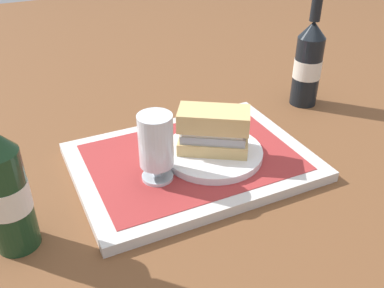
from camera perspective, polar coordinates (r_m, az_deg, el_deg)
ground_plane at (r=0.83m, az=0.00°, el=-2.92°), size 3.00×3.00×0.00m
tray at (r=0.83m, az=0.00°, el=-2.35°), size 0.44×0.32×0.02m
placemat at (r=0.82m, az=0.00°, el=-1.74°), size 0.38×0.27×0.00m
plate at (r=0.82m, az=2.77°, el=-1.15°), size 0.19×0.19×0.01m
sandwich at (r=0.80m, az=2.62°, el=1.89°), size 0.14×0.12×0.08m
beer_glass at (r=0.73m, az=-4.79°, el=-0.19°), size 0.06×0.06×0.12m
beer_bottle at (r=0.66m, az=-23.58°, el=-5.48°), size 0.07×0.07×0.27m
second_bottle at (r=1.06m, az=15.12°, el=10.33°), size 0.07×0.07×0.27m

